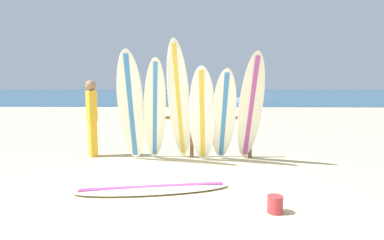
{
  "coord_description": "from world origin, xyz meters",
  "views": [
    {
      "loc": [
        0.55,
        -4.05,
        1.64
      ],
      "look_at": [
        0.38,
        3.03,
        0.82
      ],
      "focal_mm": 28.68,
      "sensor_mm": 36.0,
      "label": 1
    }
  ],
  "objects": [
    {
      "name": "small_boat_offshore",
      "position": [
        5.31,
        25.3,
        0.26
      ],
      "size": [
        2.57,
        1.72,
        0.71
      ],
      "color": "silver",
      "rests_on": "ocean_water"
    },
    {
      "name": "surfboard_leaning_left",
      "position": [
        -0.37,
        2.28,
        1.09
      ],
      "size": [
        0.64,
        1.05,
        2.17
      ],
      "color": "silver",
      "rests_on": "ground"
    },
    {
      "name": "surfboard_leaning_right",
      "position": [
        1.62,
        2.33,
        1.15
      ],
      "size": [
        0.62,
        0.96,
        2.3
      ],
      "color": "silver",
      "rests_on": "ground"
    },
    {
      "name": "surfboard_lying_on_sand",
      "position": [
        -0.17,
        0.53,
        0.04
      ],
      "size": [
        2.46,
        0.99,
        0.08
      ],
      "color": "white",
      "rests_on": "ground"
    },
    {
      "name": "ground_plane",
      "position": [
        0.0,
        0.0,
        0.0
      ],
      "size": [
        120.0,
        120.0,
        0.0
      ],
      "primitive_type": "plane",
      "color": "beige"
    },
    {
      "name": "surfboard_leaning_center",
      "position": [
        0.61,
        2.28,
        1.01
      ],
      "size": [
        0.6,
        0.58,
        2.02
      ],
      "color": "white",
      "rests_on": "ground"
    },
    {
      "name": "beachgoer_standing",
      "position": [
        -1.88,
        2.79,
        0.96
      ],
      "size": [
        0.31,
        0.33,
        1.74
      ],
      "color": "gold",
      "rests_on": "ground"
    },
    {
      "name": "sand_bucket",
      "position": [
        1.53,
        -0.26,
        0.11
      ],
      "size": [
        0.2,
        0.2,
        0.22
      ],
      "primitive_type": "cylinder",
      "color": "#B73338",
      "rests_on": "ground"
    },
    {
      "name": "surfboard_rack",
      "position": [
        0.38,
        2.73,
        0.68
      ],
      "size": [
        2.72,
        0.09,
        1.06
      ],
      "color": "brown",
      "rests_on": "ground"
    },
    {
      "name": "surfboard_leaning_center_right",
      "position": [
        1.06,
        2.29,
        0.98
      ],
      "size": [
        0.56,
        0.93,
        1.96
      ],
      "color": "white",
      "rests_on": "ground"
    },
    {
      "name": "surfboard_leaning_far_left",
      "position": [
        -0.87,
        2.28,
        1.17
      ],
      "size": [
        0.58,
        0.74,
        2.34
      ],
      "color": "white",
      "rests_on": "ground"
    },
    {
      "name": "surfboard_leaning_center_left",
      "position": [
        0.12,
        2.38,
        1.27
      ],
      "size": [
        0.63,
        0.98,
        2.55
      ],
      "color": "white",
      "rests_on": "ground"
    },
    {
      "name": "ocean_water",
      "position": [
        0.0,
        58.0,
        0.0
      ],
      "size": [
        120.0,
        80.0,
        0.01
      ],
      "primitive_type": "cube",
      "color": "navy",
      "rests_on": "ground"
    }
  ]
}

